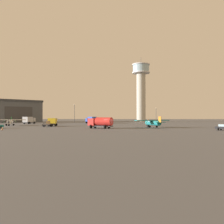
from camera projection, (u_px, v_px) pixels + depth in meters
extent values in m
plane|color=#545456|center=(108.00, 129.00, 59.62)|extent=(400.00, 400.00, 0.00)
cylinder|color=#B2AD9E|center=(141.00, 98.00, 133.16)|extent=(5.15, 5.15, 27.92)
cylinder|color=silver|center=(141.00, 73.00, 133.42)|extent=(10.12, 10.12, 0.60)
cylinder|color=#99B7C6|center=(141.00, 69.00, 133.47)|extent=(9.31, 9.31, 4.10)
cylinder|color=silver|center=(141.00, 65.00, 133.51)|extent=(10.12, 10.12, 0.50)
cylinder|color=#38383D|center=(141.00, 61.00, 133.55)|extent=(0.16, 0.16, 4.00)
cube|color=#4C5159|center=(14.00, 112.00, 126.02)|extent=(30.24, 29.35, 10.84)
cube|color=#35393E|center=(14.00, 101.00, 126.13)|extent=(31.08, 30.20, 1.00)
cube|color=#38383A|center=(19.00, 115.00, 119.19)|extent=(10.59, 9.05, 8.13)
cylinder|color=teal|center=(153.00, 123.00, 65.15)|extent=(3.81, 6.52, 1.30)
cone|color=#38383D|center=(147.00, 123.00, 68.43)|extent=(1.21, 1.23, 0.91)
cube|color=#38383D|center=(147.00, 123.00, 68.43)|extent=(0.12, 0.10, 1.99)
cube|color=teal|center=(152.00, 120.00, 65.45)|extent=(10.25, 5.64, 0.21)
cylinder|color=orange|center=(157.00, 122.00, 66.06)|extent=(0.98, 0.49, 1.42)
cylinder|color=orange|center=(147.00, 122.00, 64.83)|extent=(0.98, 0.49, 1.42)
cube|color=#99B7C6|center=(151.00, 122.00, 66.32)|extent=(1.42, 1.47, 0.73)
cone|color=teal|center=(160.00, 123.00, 61.87)|extent=(1.48, 1.74, 0.98)
cube|color=orange|center=(160.00, 120.00, 61.88)|extent=(0.58, 1.11, 1.78)
cube|color=teal|center=(160.00, 122.00, 61.87)|extent=(3.26, 2.12, 0.10)
cylinder|color=black|center=(148.00, 126.00, 67.47)|extent=(0.65, 0.41, 0.63)
cylinder|color=black|center=(157.00, 126.00, 65.35)|extent=(0.65, 0.41, 0.63)
cylinder|color=black|center=(150.00, 127.00, 64.51)|extent=(0.65, 0.41, 0.63)
cylinder|color=white|center=(10.00, 122.00, 78.33)|extent=(3.22, 6.49, 1.27)
cone|color=#38383D|center=(8.00, 122.00, 75.02)|extent=(1.14, 1.16, 0.89)
cube|color=#38383D|center=(8.00, 122.00, 75.02)|extent=(0.12, 0.09, 1.95)
cube|color=white|center=(10.00, 120.00, 78.05)|extent=(10.25, 4.69, 0.21)
cylinder|color=#287A42|center=(4.00, 121.00, 77.59)|extent=(0.99, 0.39, 1.39)
cylinder|color=#287A42|center=(15.00, 121.00, 78.50)|extent=(0.99, 0.39, 1.39)
cube|color=#99B7C6|center=(9.00, 121.00, 77.16)|extent=(1.32, 1.39, 0.72)
cone|color=white|center=(11.00, 121.00, 81.65)|extent=(1.36, 1.67, 0.96)
cube|color=#287A42|center=(11.00, 119.00, 81.67)|extent=(0.47, 1.11, 1.75)
cube|color=white|center=(11.00, 121.00, 81.66)|extent=(3.22, 1.85, 0.10)
cylinder|color=black|center=(9.00, 125.00, 75.95)|extent=(0.64, 0.35, 0.62)
cylinder|color=black|center=(6.00, 125.00, 78.20)|extent=(0.64, 0.35, 0.62)
cylinder|color=black|center=(14.00, 125.00, 78.83)|extent=(0.64, 0.35, 0.62)
cube|color=#38383D|center=(91.00, 122.00, 101.16)|extent=(5.21, 6.53, 0.24)
cube|color=#2847A8|center=(89.00, 120.00, 103.22)|extent=(2.89, 2.79, 1.62)
cube|color=#99B7C6|center=(88.00, 119.00, 103.97)|extent=(1.61, 1.12, 0.81)
cube|color=#2847A8|center=(92.00, 119.00, 100.27)|extent=(4.37, 4.98, 2.22)
cylinder|color=black|center=(87.00, 122.00, 102.62)|extent=(0.98, 0.79, 1.00)
cylinder|color=black|center=(91.00, 122.00, 103.67)|extent=(0.98, 0.79, 1.00)
cylinder|color=black|center=(91.00, 123.00, 98.93)|extent=(0.98, 0.79, 1.00)
cylinder|color=black|center=(95.00, 122.00, 99.99)|extent=(0.98, 0.79, 1.00)
cube|color=#38383D|center=(100.00, 126.00, 60.54)|extent=(6.69, 4.48, 0.24)
cube|color=red|center=(93.00, 122.00, 61.65)|extent=(2.64, 2.86, 1.89)
cube|color=#99B7C6|center=(90.00, 120.00, 62.06)|extent=(0.91, 1.79, 0.94)
cylinder|color=red|center=(104.00, 121.00, 60.07)|extent=(4.92, 3.87, 2.18)
cylinder|color=black|center=(91.00, 127.00, 60.69)|extent=(0.68, 1.02, 1.00)
cylinder|color=black|center=(95.00, 126.00, 62.52)|extent=(0.68, 1.02, 1.00)
cylinder|color=black|center=(105.00, 127.00, 58.71)|extent=(0.68, 1.02, 1.00)
cylinder|color=black|center=(109.00, 127.00, 60.54)|extent=(0.68, 1.02, 1.00)
cube|color=#38383D|center=(50.00, 124.00, 72.44)|extent=(2.34, 6.67, 0.24)
cube|color=gold|center=(52.00, 121.00, 74.82)|extent=(2.65, 1.95, 1.83)
cube|color=#99B7C6|center=(53.00, 120.00, 75.69)|extent=(2.19, 0.17, 0.91)
cube|color=brown|center=(49.00, 124.00, 71.38)|extent=(2.76, 4.55, 0.16)
cube|color=#997547|center=(48.00, 122.00, 70.95)|extent=(1.05, 1.05, 0.90)
cylinder|color=black|center=(49.00, 125.00, 74.83)|extent=(1.01, 0.32, 1.00)
cylinder|color=black|center=(56.00, 125.00, 74.64)|extent=(1.01, 0.32, 1.00)
cylinder|color=black|center=(44.00, 125.00, 70.56)|extent=(1.01, 0.32, 1.00)
cylinder|color=black|center=(51.00, 125.00, 70.38)|extent=(1.01, 0.32, 1.00)
cube|color=#38383D|center=(29.00, 122.00, 97.54)|extent=(3.19, 5.99, 0.24)
cube|color=#B7BABF|center=(32.00, 120.00, 99.53)|extent=(2.75, 2.10, 1.76)
cube|color=#99B7C6|center=(33.00, 119.00, 100.25)|extent=(2.05, 0.55, 0.88)
cube|color=#B7BABF|center=(28.00, 119.00, 96.64)|extent=(3.24, 4.25, 2.20)
cylinder|color=black|center=(30.00, 122.00, 99.74)|extent=(1.04, 0.49, 1.00)
cylinder|color=black|center=(34.00, 123.00, 99.17)|extent=(1.04, 0.49, 1.00)
cylinder|color=black|center=(24.00, 123.00, 96.17)|extent=(1.04, 0.49, 1.00)
cylinder|color=black|center=(29.00, 123.00, 95.60)|extent=(1.04, 0.49, 1.00)
cylinder|color=black|center=(221.00, 129.00, 53.72)|extent=(0.56, 0.59, 0.64)
cylinder|color=black|center=(218.00, 129.00, 52.54)|extent=(0.56, 0.59, 0.64)
cylinder|color=black|center=(1.00, 127.00, 61.04)|extent=(0.58, 0.57, 0.64)
cylinder|color=#38383D|center=(156.00, 116.00, 112.06)|extent=(0.18, 0.18, 7.01)
sphere|color=#F9E5B2|center=(156.00, 108.00, 112.12)|extent=(0.44, 0.44, 0.44)
cylinder|color=#38383D|center=(75.00, 114.00, 114.73)|extent=(0.18, 0.18, 8.92)
sphere|color=#F9E5B2|center=(75.00, 104.00, 114.82)|extent=(0.44, 0.44, 0.44)
cube|color=black|center=(106.00, 126.00, 74.29)|extent=(0.36, 0.36, 0.04)
cone|color=orange|center=(106.00, 125.00, 74.30)|extent=(0.30, 0.30, 0.61)
cylinder|color=white|center=(106.00, 125.00, 74.30)|extent=(0.21, 0.21, 0.08)
cube|color=black|center=(2.00, 130.00, 53.21)|extent=(0.36, 0.36, 0.04)
cone|color=orange|center=(2.00, 128.00, 53.22)|extent=(0.30, 0.30, 0.69)
cylinder|color=white|center=(2.00, 128.00, 53.22)|extent=(0.21, 0.21, 0.08)
cube|color=black|center=(92.00, 127.00, 68.80)|extent=(0.36, 0.36, 0.04)
cone|color=orange|center=(92.00, 126.00, 68.81)|extent=(0.30, 0.30, 0.57)
cylinder|color=white|center=(92.00, 126.00, 68.81)|extent=(0.21, 0.21, 0.08)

